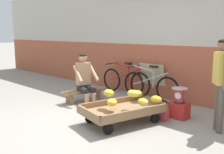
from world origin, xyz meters
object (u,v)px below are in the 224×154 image
(bicycle_near_left, at_px, (125,81))
(sign_board, at_px, (153,80))
(customer_adult, at_px, (221,75))
(banana_cart, at_px, (123,110))
(vendor_seated, at_px, (85,78))
(plastic_crate, at_px, (179,110))
(shopping_bag, at_px, (163,114))
(bicycle_far_left, at_px, (150,86))
(weighing_scale, at_px, (179,95))
(low_bench, at_px, (84,93))

(bicycle_near_left, relative_size, sign_board, 1.91)
(sign_board, height_order, customer_adult, customer_adult)
(banana_cart, distance_m, vendor_seated, 1.72)
(plastic_crate, xyz_separation_m, sign_board, (-1.33, 1.03, 0.28))
(bicycle_near_left, relative_size, shopping_bag, 6.92)
(banana_cart, distance_m, bicycle_far_left, 1.83)
(weighing_scale, xyz_separation_m, bicycle_near_left, (-2.10, 0.81, -0.10))
(low_bench, relative_size, plastic_crate, 3.13)
(sign_board, height_order, shopping_bag, sign_board)
(banana_cart, bearing_deg, bicycle_near_left, 130.40)
(customer_adult, bearing_deg, sign_board, 151.20)
(low_bench, height_order, plastic_crate, plastic_crate)
(low_bench, bearing_deg, plastic_crate, 11.82)
(bicycle_near_left, bearing_deg, customer_adult, -18.30)
(plastic_crate, relative_size, weighing_scale, 1.20)
(vendor_seated, height_order, bicycle_far_left, vendor_seated)
(bicycle_far_left, distance_m, sign_board, 0.32)
(banana_cart, relative_size, bicycle_near_left, 0.96)
(bicycle_near_left, relative_size, bicycle_far_left, 1.00)
(banana_cart, distance_m, customer_adult, 1.78)
(vendor_seated, xyz_separation_m, sign_board, (0.87, 1.53, -0.14))
(low_bench, xyz_separation_m, bicycle_far_left, (1.06, 1.22, 0.15))
(weighing_scale, xyz_separation_m, sign_board, (-1.33, 1.03, -0.02))
(vendor_seated, bearing_deg, shopping_bag, 4.39)
(vendor_seated, bearing_deg, bicycle_far_left, 51.91)
(bicycle_far_left, relative_size, sign_board, 1.91)
(bicycle_near_left, bearing_deg, banana_cart, -49.60)
(banana_cart, relative_size, vendor_seated, 1.40)
(low_bench, bearing_deg, bicycle_far_left, 48.99)
(bicycle_near_left, height_order, shopping_bag, bicycle_near_left)
(bicycle_near_left, distance_m, sign_board, 0.80)
(bicycle_near_left, bearing_deg, plastic_crate, -21.08)
(plastic_crate, xyz_separation_m, bicycle_near_left, (-2.10, 0.81, 0.20))
(vendor_seated, bearing_deg, banana_cart, -16.13)
(vendor_seated, relative_size, shopping_bag, 4.75)
(bicycle_far_left, relative_size, customer_adult, 1.09)
(customer_adult, bearing_deg, plastic_crate, 169.12)
(vendor_seated, xyz_separation_m, weighing_scale, (2.21, 0.50, -0.11))
(weighing_scale, bearing_deg, customer_adult, -10.80)
(plastic_crate, xyz_separation_m, bicycle_far_left, (-1.23, 0.74, 0.20))
(banana_cart, distance_m, shopping_bag, 0.78)
(low_bench, relative_size, sign_board, 1.30)
(weighing_scale, xyz_separation_m, customer_adult, (0.83, -0.16, 0.50))
(banana_cart, height_order, vendor_seated, vendor_seated)
(bicycle_far_left, xyz_separation_m, shopping_bag, (1.10, -1.08, -0.23))
(low_bench, bearing_deg, weighing_scale, 11.79)
(sign_board, relative_size, shopping_bag, 3.62)
(banana_cart, height_order, low_bench, banana_cart)
(sign_board, bearing_deg, shopping_bag, -48.77)
(vendor_seated, bearing_deg, plastic_crate, 12.88)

